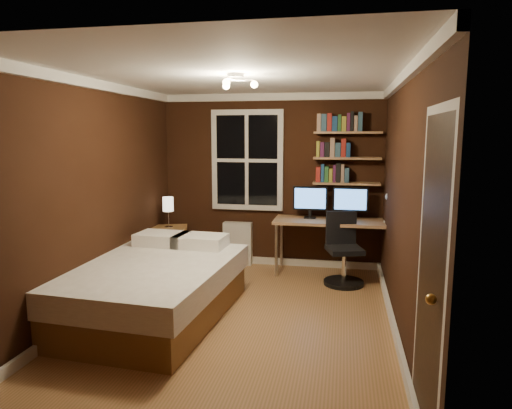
% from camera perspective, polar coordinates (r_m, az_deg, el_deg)
% --- Properties ---
extents(floor, '(4.20, 4.20, 0.00)m').
position_cam_1_polar(floor, '(4.97, -2.10, -14.02)').
color(floor, brown).
rests_on(floor, ground).
extents(wall_back, '(3.20, 0.04, 2.50)m').
position_cam_1_polar(wall_back, '(6.68, 1.90, 2.95)').
color(wall_back, black).
rests_on(wall_back, ground).
extents(wall_left, '(0.04, 4.20, 2.50)m').
position_cam_1_polar(wall_left, '(5.23, -19.51, 0.84)').
color(wall_left, black).
rests_on(wall_left, ground).
extents(wall_right, '(0.04, 4.20, 2.50)m').
position_cam_1_polar(wall_right, '(4.55, 17.84, -0.20)').
color(wall_right, black).
rests_on(wall_right, ground).
extents(ceiling, '(3.20, 4.20, 0.02)m').
position_cam_1_polar(ceiling, '(4.62, -2.27, 15.89)').
color(ceiling, white).
rests_on(ceiling, wall_back).
extents(window, '(1.06, 0.06, 1.46)m').
position_cam_1_polar(window, '(6.69, -1.11, 5.54)').
color(window, silver).
rests_on(window, wall_back).
extents(door, '(0.03, 0.82, 2.05)m').
position_cam_1_polar(door, '(3.10, 20.85, -8.71)').
color(door, black).
rests_on(door, ground).
extents(door_knob, '(0.06, 0.06, 0.06)m').
position_cam_1_polar(door_knob, '(2.82, 21.05, -11.00)').
color(door_knob, gold).
rests_on(door_knob, door).
extents(ceiling_fixture, '(0.44, 0.44, 0.18)m').
position_cam_1_polar(ceiling_fixture, '(4.51, -2.57, 14.78)').
color(ceiling_fixture, beige).
rests_on(ceiling_fixture, ceiling).
extents(bookshelf_lower, '(0.92, 0.22, 0.03)m').
position_cam_1_polar(bookshelf_lower, '(6.48, 11.22, 2.61)').
color(bookshelf_lower, '#9E714C').
rests_on(bookshelf_lower, wall_back).
extents(books_row_lower, '(0.48, 0.16, 0.23)m').
position_cam_1_polar(books_row_lower, '(6.47, 11.25, 3.75)').
color(books_row_lower, maroon).
rests_on(books_row_lower, bookshelf_lower).
extents(bookshelf_middle, '(0.92, 0.22, 0.03)m').
position_cam_1_polar(bookshelf_middle, '(6.45, 11.31, 5.70)').
color(bookshelf_middle, '#9E714C').
rests_on(bookshelf_middle, wall_back).
extents(books_row_middle, '(0.42, 0.16, 0.23)m').
position_cam_1_polar(books_row_middle, '(6.45, 11.34, 6.85)').
color(books_row_middle, navy).
rests_on(books_row_middle, bookshelf_middle).
extents(bookshelf_upper, '(0.92, 0.22, 0.03)m').
position_cam_1_polar(bookshelf_upper, '(6.45, 11.40, 8.80)').
color(bookshelf_upper, '#9E714C').
rests_on(bookshelf_upper, wall_back).
extents(books_row_upper, '(0.60, 0.16, 0.23)m').
position_cam_1_polar(books_row_upper, '(6.45, 11.44, 9.96)').
color(books_row_upper, '#265A2C').
rests_on(books_row_upper, bookshelf_upper).
extents(bed, '(1.69, 2.25, 0.73)m').
position_cam_1_polar(bed, '(5.04, -12.93, -10.13)').
color(bed, brown).
rests_on(bed, ground).
extents(nightstand, '(0.62, 0.62, 0.62)m').
position_cam_1_polar(nightstand, '(6.64, -10.77, -5.47)').
color(nightstand, brown).
rests_on(nightstand, ground).
extents(bedside_lamp, '(0.15, 0.15, 0.44)m').
position_cam_1_polar(bedside_lamp, '(6.53, -10.91, -0.97)').
color(bedside_lamp, white).
rests_on(bedside_lamp, nightstand).
extents(radiator, '(0.42, 0.15, 0.64)m').
position_cam_1_polar(radiator, '(6.82, -2.29, -4.88)').
color(radiator, silver).
rests_on(radiator, ground).
extents(desk, '(1.60, 0.60, 0.76)m').
position_cam_1_polar(desk, '(6.37, 9.54, -2.46)').
color(desk, '#9E714C').
rests_on(desk, ground).
extents(monitor_left, '(0.48, 0.12, 0.45)m').
position_cam_1_polar(monitor_left, '(6.41, 6.78, 0.27)').
color(monitor_left, black).
rests_on(monitor_left, desk).
extents(monitor_right, '(0.48, 0.12, 0.45)m').
position_cam_1_polar(monitor_right, '(6.40, 11.70, 0.13)').
color(monitor_right, black).
rests_on(monitor_right, desk).
extents(desk_lamp, '(0.14, 0.32, 0.44)m').
position_cam_1_polar(desk_lamp, '(6.23, 16.22, -0.31)').
color(desk_lamp, silver).
rests_on(desk_lamp, desk).
extents(office_chair, '(0.52, 0.52, 0.93)m').
position_cam_1_polar(office_chair, '(6.05, 10.86, -6.52)').
color(office_chair, black).
rests_on(office_chair, ground).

